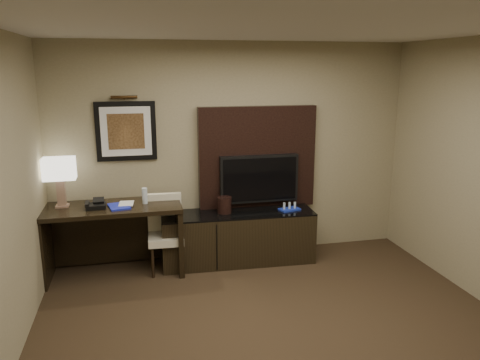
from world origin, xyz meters
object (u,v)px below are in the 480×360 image
object	(u,v)px
credenza	(238,237)
desk_chair	(166,237)
ice_bucket	(224,205)
minibar_tray	(290,207)
desk_phone	(96,203)
tv	(259,179)
water_bottle	(145,196)
table_lamp	(60,181)
desk	(114,240)

from	to	relation	value
credenza	desk_chair	size ratio (longest dim) A/B	2.20
ice_bucket	minibar_tray	xyz separation A→B (m)	(0.82, -0.07, -0.05)
desk_phone	ice_bucket	world-z (taller)	desk_phone
tv	desk_chair	size ratio (longest dim) A/B	1.17
tv	desk_phone	world-z (taller)	tv
desk_chair	minibar_tray	distance (m)	1.57
water_bottle	minibar_tray	bearing A→B (deg)	-1.15
credenza	minibar_tray	distance (m)	0.75
desk_chair	table_lamp	bearing A→B (deg)	174.69
credenza	ice_bucket	size ratio (longest dim) A/B	9.50
credenza	ice_bucket	distance (m)	0.45
credenza	table_lamp	distance (m)	2.20
desk	desk_chair	xyz separation A→B (m)	(0.59, -0.06, 0.01)
desk_chair	water_bottle	size ratio (longest dim) A/B	4.57
desk	desk_phone	bearing A→B (deg)	-164.90
table_lamp	desk_phone	size ratio (longest dim) A/B	2.79
ice_bucket	desk_chair	bearing A→B (deg)	-171.10
table_lamp	minibar_tray	world-z (taller)	table_lamp
desk	water_bottle	bearing A→B (deg)	2.33
table_lamp	desk_chair	bearing A→B (deg)	-7.60
desk	tv	world-z (taller)	tv
ice_bucket	minibar_tray	world-z (taller)	ice_bucket
water_bottle	minibar_tray	world-z (taller)	water_bottle
desk	ice_bucket	bearing A→B (deg)	1.93
desk_chair	table_lamp	xyz separation A→B (m)	(-1.14, 0.15, 0.71)
credenza	desk_phone	world-z (taller)	desk_phone
credenza	desk_chair	distance (m)	0.91
credenza	desk_phone	distance (m)	1.76
credenza	desk_phone	size ratio (longest dim) A/B	8.65
desk_chair	water_bottle	bearing A→B (deg)	163.07
desk	water_bottle	distance (m)	0.63
credenza	table_lamp	xyz separation A→B (m)	(-2.04, 0.06, 0.82)
desk_chair	water_bottle	world-z (taller)	water_bottle
tv	credenza	bearing A→B (deg)	-152.95
credenza	minibar_tray	xyz separation A→B (m)	(0.65, -0.05, 0.37)
minibar_tray	table_lamp	bearing A→B (deg)	177.63
tv	ice_bucket	distance (m)	0.57
desk_phone	minibar_tray	xyz separation A→B (m)	(2.31, 0.03, -0.20)
tv	desk_chair	distance (m)	1.37
desk_phone	ice_bucket	distance (m)	1.51
desk	table_lamp	bearing A→B (deg)	169.73
credenza	tv	distance (m)	0.78
desk_chair	ice_bucket	bearing A→B (deg)	11.19
water_bottle	ice_bucket	size ratio (longest dim) A/B	0.94
desk_phone	ice_bucket	xyz separation A→B (m)	(1.50, 0.10, -0.15)
credenza	table_lamp	world-z (taller)	table_lamp
table_lamp	desk_phone	bearing A→B (deg)	-20.66
desk	table_lamp	distance (m)	0.91
ice_bucket	minibar_tray	size ratio (longest dim) A/B	0.78
table_lamp	ice_bucket	distance (m)	1.91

